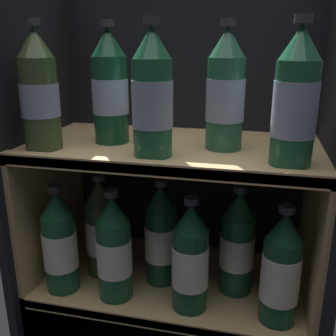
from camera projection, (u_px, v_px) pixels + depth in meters
The scene contains 17 objects.
fridge_back_wall at pixel (187, 165), 1.02m from camera, with size 0.65×0.02×1.00m, color black.
fridge_side_left at pixel (43, 177), 0.93m from camera, with size 0.02×0.36×1.00m, color black.
fridge_side_right at pixel (325, 201), 0.79m from camera, with size 0.02×0.36×1.00m, color black.
shelf_lower at pixel (172, 299), 0.94m from camera, with size 0.61×0.32×0.28m.
shelf_upper at pixel (172, 218), 0.87m from camera, with size 0.61×0.32×0.60m.
bottle_upper_front_0 at pixel (39, 93), 0.76m from camera, with size 0.07×0.07×0.25m.
bottle_upper_front_1 at pixel (152, 97), 0.71m from camera, with size 0.07×0.07×0.25m.
bottle_upper_front_2 at pixel (295, 102), 0.66m from camera, with size 0.07×0.07×0.25m.
bottle_upper_back_0 at pixel (110, 89), 0.81m from camera, with size 0.07×0.07×0.25m.
bottle_upper_back_1 at pixel (225, 93), 0.76m from camera, with size 0.07×0.07×0.25m.
bottle_lower_front_0 at pixel (60, 244), 0.86m from camera, with size 0.07×0.07×0.25m.
bottle_lower_front_1 at pixel (114, 250), 0.83m from camera, with size 0.07×0.07×0.25m.
bottle_lower_front_2 at pixel (190, 260), 0.79m from camera, with size 0.07×0.07×0.25m.
bottle_lower_front_3 at pixel (281, 271), 0.75m from camera, with size 0.07×0.07×0.25m.
bottle_lower_back_0 at pixel (101, 230), 0.92m from camera, with size 0.07×0.07×0.25m.
bottle_lower_back_1 at pixel (161, 236), 0.89m from camera, with size 0.07×0.07×0.25m.
bottle_lower_back_2 at pixel (237, 245), 0.85m from camera, with size 0.07×0.07×0.25m.
Camera 1 is at (0.17, -0.63, 0.81)m, focal length 42.00 mm.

